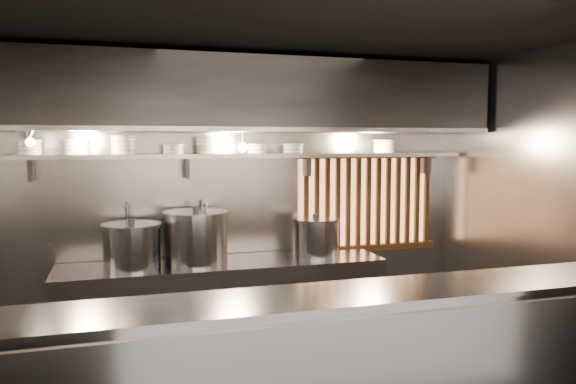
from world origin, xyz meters
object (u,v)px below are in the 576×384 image
stock_pot_right (316,237)px  stock_pot_left (132,246)px  heat_lamp (26,135)px  stock_pot_mid (196,237)px  pendant_bulb (243,147)px

stock_pot_right → stock_pot_left: bearing=-179.1°
heat_lamp → stock_pot_mid: (1.35, 0.29, -0.92)m
pendant_bulb → stock_pot_mid: bearing=-173.0°
pendant_bulb → stock_pot_right: 1.12m
stock_pot_mid → stock_pot_right: bearing=-0.5°
pendant_bulb → heat_lamp: bearing=-169.0°
heat_lamp → stock_pot_mid: bearing=12.3°
pendant_bulb → stock_pot_right: (0.71, -0.07, -0.87)m
stock_pot_mid → stock_pot_right: size_ratio=1.54×
stock_pot_left → stock_pot_right: bearing=0.9°
stock_pot_mid → stock_pot_right: stock_pot_mid is taller
stock_pot_left → stock_pot_mid: (0.57, 0.04, 0.04)m
stock_pot_mid → stock_pot_left: bearing=-176.1°
heat_lamp → stock_pot_mid: size_ratio=0.45×
pendant_bulb → stock_pot_right: pendant_bulb is taller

